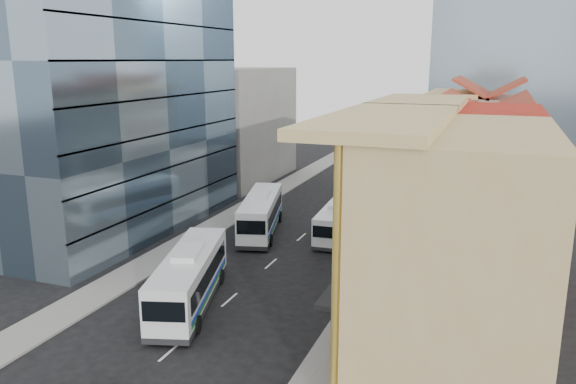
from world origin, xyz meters
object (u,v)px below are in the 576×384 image
at_px(bus_left_near, 190,277).
at_px(bus_right, 337,220).
at_px(shophouse_tan, 458,252).
at_px(office_tower, 106,60).
at_px(bus_left_far, 261,213).

xyz_separation_m(bus_left_near, bus_right, (4.83, 16.75, -0.32)).
bearing_deg(shophouse_tan, bus_right, 121.42).
distance_m(office_tower, bus_left_near, 23.52).
bearing_deg(bus_right, bus_left_far, -172.80).
xyz_separation_m(bus_left_near, bus_left_far, (-1.83, 15.49, -0.01)).
bearing_deg(office_tower, shophouse_tan, -24.30).
distance_m(shophouse_tan, bus_left_far, 25.01).
bearing_deg(bus_left_far, office_tower, 177.55).
relative_size(bus_left_far, bus_right, 1.20).
height_order(bus_left_far, bus_right, bus_left_far).
relative_size(office_tower, bus_left_far, 2.63).
xyz_separation_m(shophouse_tan, bus_right, (-11.17, 18.29, -4.48)).
xyz_separation_m(office_tower, bus_left_near, (15.00, -12.45, -13.16)).
bearing_deg(office_tower, bus_right, 12.22).
distance_m(shophouse_tan, office_tower, 35.19).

